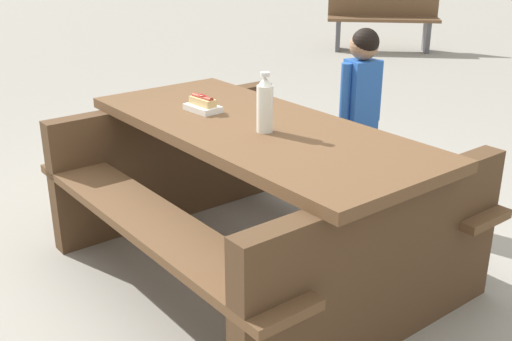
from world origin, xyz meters
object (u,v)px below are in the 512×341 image
object	(u,v)px
hotdog_tray	(203,105)
park_bench_near	(383,17)
child_in_coat	(361,97)
soda_bottle	(265,104)
picnic_table	(256,186)

from	to	relation	value
hotdog_tray	park_bench_near	size ratio (longest dim) A/B	0.13
child_in_coat	park_bench_near	size ratio (longest dim) A/B	0.75
soda_bottle	park_bench_near	world-z (taller)	soda_bottle
park_bench_near	soda_bottle	bearing A→B (deg)	118.59
picnic_table	park_bench_near	world-z (taller)	park_bench_near
hotdog_tray	child_in_coat	distance (m)	1.01
picnic_table	child_in_coat	size ratio (longest dim) A/B	1.83
picnic_table	child_in_coat	distance (m)	0.98
soda_bottle	child_in_coat	bearing A→B (deg)	-79.26
child_in_coat	park_bench_near	bearing A→B (deg)	-58.09
child_in_coat	picnic_table	bearing A→B (deg)	95.34
picnic_table	park_bench_near	size ratio (longest dim) A/B	1.37
picnic_table	child_in_coat	world-z (taller)	child_in_coat
child_in_coat	park_bench_near	xyz separation A→B (m)	(2.84, -4.55, -0.24)
hotdog_tray	child_in_coat	bearing A→B (deg)	-104.41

